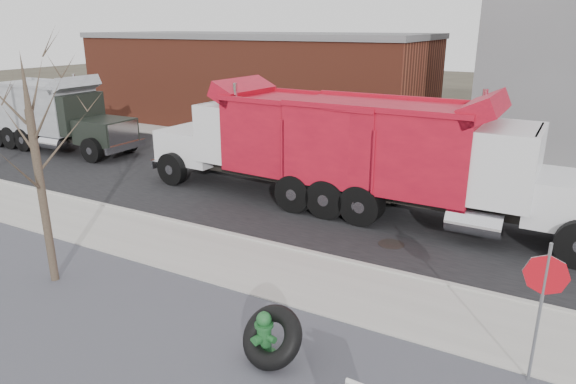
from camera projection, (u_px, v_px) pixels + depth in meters
The scene contains 14 objects.
ground at pixel (232, 267), 12.65m from camera, with size 120.00×120.00×0.00m, color #383328.
gravel_verge at pixel (126, 338), 9.74m from camera, with size 60.00×5.00×0.03m, color slate.
sidewalk at pixel (238, 262), 12.85m from camera, with size 60.00×2.50×0.06m, color #9E9B93.
curb at pixel (265, 243), 13.92m from camera, with size 60.00×0.15×0.11m, color #9E9B93.
road at pixel (337, 196), 17.88m from camera, with size 60.00×9.40×0.02m, color black.
far_sidewalk at pixel (389, 160), 22.60m from camera, with size 60.00×2.00×0.06m, color #9E9B93.
building_brick at pixel (258, 78), 30.57m from camera, with size 20.20×8.20×5.30m.
bare_tree at pixel (34, 142), 10.95m from camera, with size 3.20×3.20×5.20m.
fire_hydrant at pixel (264, 337), 9.06m from camera, with size 0.53×0.52×0.93m.
truck_tire at pixel (272, 337), 8.93m from camera, with size 1.27×1.14×1.07m.
stop_sign at pixel (544, 289), 8.05m from camera, with size 0.68×0.06×2.52m.
dump_truck_red_a at pixel (426, 158), 14.92m from camera, with size 9.85×2.79×3.93m.
dump_truck_red_b at pixel (280, 140), 17.42m from camera, with size 9.33×3.13×3.88m.
dump_truck_grey at pixel (56, 113), 24.01m from camera, with size 7.66×2.51×3.47m.
Camera 1 is at (6.79, -9.33, 5.68)m, focal length 32.00 mm.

